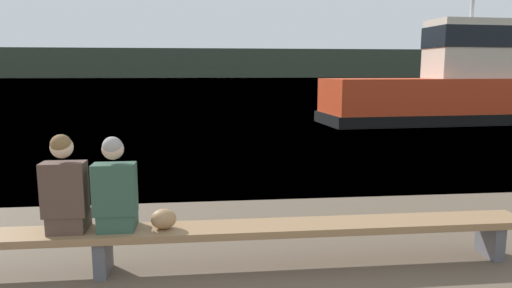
{
  "coord_description": "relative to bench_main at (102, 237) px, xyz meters",
  "views": [
    {
      "loc": [
        0.03,
        -0.81,
        1.99
      ],
      "look_at": [
        0.83,
        6.6,
        0.79
      ],
      "focal_mm": 32.0,
      "sensor_mm": 36.0,
      "label": 1
    }
  ],
  "objects": [
    {
      "name": "shopping_bag",
      "position": [
        0.6,
        -0.01,
        0.17
      ],
      "size": [
        0.25,
        0.2,
        0.2
      ],
      "color": "#9E754C",
      "rests_on": "bench_main"
    },
    {
      "name": "far_shoreline",
      "position": [
        1.01,
        137.75,
        3.9
      ],
      "size": [
        600.0,
        12.0,
        8.55
      ],
      "primitive_type": "cube",
      "color": "#384233",
      "rests_on": "ground"
    },
    {
      "name": "tugboat_red",
      "position": [
        11.07,
        12.46,
        0.86
      ],
      "size": [
        11.24,
        3.55,
        6.27
      ],
      "rotation": [
        0.0,
        0.0,
        1.64
      ],
      "color": "red",
      "rests_on": "water_surface"
    },
    {
      "name": "water_surface",
      "position": [
        1.01,
        122.41,
        -0.37
      ],
      "size": [
        240.0,
        240.0,
        0.0
      ],
      "primitive_type": "plane",
      "color": "#386084",
      "rests_on": "ground"
    },
    {
      "name": "person_left",
      "position": [
        -0.32,
        -0.0,
        0.5
      ],
      "size": [
        0.4,
        0.36,
        0.96
      ],
      "color": "#4C382D",
      "rests_on": "bench_main"
    },
    {
      "name": "bench_main",
      "position": [
        0.0,
        0.0,
        0.0
      ],
      "size": [
        8.74,
        0.43,
        0.44
      ],
      "color": "#8E6B47",
      "rests_on": "ground"
    },
    {
      "name": "person_right",
      "position": [
        0.15,
        -0.0,
        0.48
      ],
      "size": [
        0.4,
        0.35,
        0.93
      ],
      "color": "#2D4C3D",
      "rests_on": "bench_main"
    }
  ]
}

